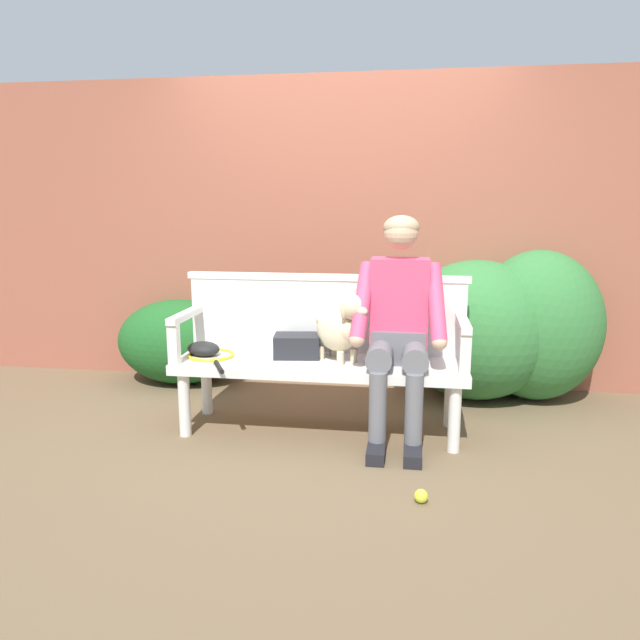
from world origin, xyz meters
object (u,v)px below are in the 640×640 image
at_px(garden_bench, 320,370).
at_px(tennis_racket, 212,356).
at_px(dog_on_bench, 341,327).
at_px(tennis_ball, 421,496).
at_px(sports_bag, 297,346).
at_px(baseball_glove, 203,349).
at_px(person_seated, 399,319).

relative_size(garden_bench, tennis_racket, 3.07).
relative_size(dog_on_bench, tennis_ball, 6.36).
bearing_deg(sports_bag, tennis_racket, -169.02).
distance_m(tennis_racket, tennis_ball, 1.56).
bearing_deg(tennis_racket, sports_bag, 10.98).
xyz_separation_m(baseball_glove, sports_bag, (0.58, 0.07, 0.02)).
bearing_deg(tennis_ball, tennis_racket, 148.14).
bearing_deg(baseball_glove, tennis_ball, -9.24).
xyz_separation_m(dog_on_bench, baseball_glove, (-0.86, 0.00, -0.16)).
xyz_separation_m(dog_on_bench, sports_bag, (-0.28, 0.07, -0.14)).
relative_size(tennis_racket, baseball_glove, 2.60).
height_order(garden_bench, tennis_ball, garden_bench).
distance_m(garden_bench, tennis_ball, 1.09).
bearing_deg(sports_bag, garden_bench, -23.14).
bearing_deg(dog_on_bench, garden_bench, 177.99).
height_order(dog_on_bench, sports_bag, dog_on_bench).
distance_m(garden_bench, person_seated, 0.57).
height_order(person_seated, sports_bag, person_seated).
height_order(person_seated, tennis_ball, person_seated).
bearing_deg(baseball_glove, tennis_racket, -3.48).
bearing_deg(baseball_glove, garden_bench, 22.58).
xyz_separation_m(person_seated, tennis_ball, (0.14, -0.81, -0.69)).
relative_size(person_seated, tennis_ball, 20.01).
distance_m(person_seated, baseball_glove, 1.23).
xyz_separation_m(person_seated, tennis_racket, (-1.14, -0.02, -0.26)).
height_order(person_seated, tennis_racket, person_seated).
bearing_deg(tennis_ball, person_seated, 99.75).
distance_m(garden_bench, sports_bag, 0.21).
relative_size(person_seated, tennis_racket, 2.31).
bearing_deg(garden_bench, tennis_ball, -53.74).
bearing_deg(baseball_glove, person_seated, 21.77).
bearing_deg(person_seated, dog_on_bench, 178.21).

